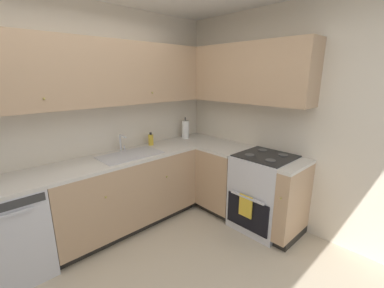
{
  "coord_description": "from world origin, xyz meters",
  "views": [
    {
      "loc": [
        -0.95,
        -1.38,
        1.83
      ],
      "look_at": [
        1.0,
        0.68,
        1.06
      ],
      "focal_mm": 23.74,
      "sensor_mm": 36.0,
      "label": 1
    }
  ],
  "objects_px": {
    "dishwasher": "(9,233)",
    "paper_towel_roll": "(185,129)",
    "oven_range": "(263,191)",
    "soap_bottle": "(151,140)"
  },
  "relations": [
    {
      "from": "oven_range",
      "to": "soap_bottle",
      "type": "bearing_deg",
      "value": 117.36
    },
    {
      "from": "dishwasher",
      "to": "soap_bottle",
      "type": "xyz_separation_m",
      "value": [
        1.71,
        0.18,
        0.55
      ]
    },
    {
      "from": "dishwasher",
      "to": "oven_range",
      "type": "bearing_deg",
      "value": -25.77
    },
    {
      "from": "dishwasher",
      "to": "paper_towel_roll",
      "type": "distance_m",
      "value": 2.4
    },
    {
      "from": "oven_range",
      "to": "paper_towel_roll",
      "type": "height_order",
      "value": "paper_towel_roll"
    },
    {
      "from": "dishwasher",
      "to": "paper_towel_roll",
      "type": "bearing_deg",
      "value": 3.96
    },
    {
      "from": "oven_range",
      "to": "soap_bottle",
      "type": "distance_m",
      "value": 1.6
    },
    {
      "from": "soap_bottle",
      "to": "paper_towel_roll",
      "type": "xyz_separation_m",
      "value": [
        0.61,
        -0.02,
        0.06
      ]
    },
    {
      "from": "oven_range",
      "to": "paper_towel_roll",
      "type": "bearing_deg",
      "value": 93.67
    },
    {
      "from": "oven_range",
      "to": "dishwasher",
      "type": "bearing_deg",
      "value": 154.23
    }
  ]
}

